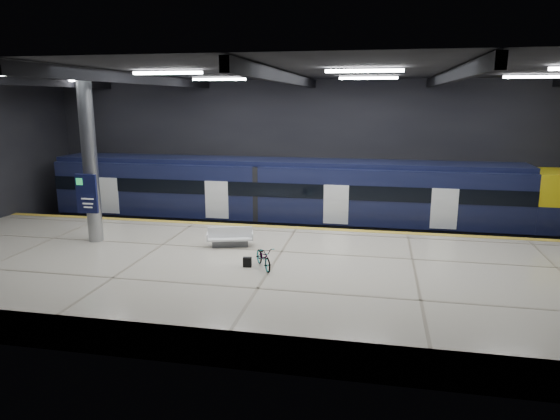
# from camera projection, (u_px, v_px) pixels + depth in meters

# --- Properties ---
(ground) EXTENTS (30.00, 30.00, 0.00)m
(ground) POSITION_uv_depth(u_px,v_px,m) (286.00, 270.00, 20.82)
(ground) COLOR black
(ground) RESTS_ON ground
(room_shell) EXTENTS (30.10, 16.10, 8.05)m
(room_shell) POSITION_uv_depth(u_px,v_px,m) (286.00, 131.00, 19.58)
(room_shell) COLOR black
(room_shell) RESTS_ON ground
(platform) EXTENTS (30.00, 11.00, 1.10)m
(platform) POSITION_uv_depth(u_px,v_px,m) (274.00, 278.00, 18.30)
(platform) COLOR beige
(platform) RESTS_ON ground
(safety_strip) EXTENTS (30.00, 0.40, 0.01)m
(safety_strip) POSITION_uv_depth(u_px,v_px,m) (297.00, 228.00, 23.21)
(safety_strip) COLOR gold
(safety_strip) RESTS_ON platform
(rails) EXTENTS (30.00, 1.52, 0.16)m
(rails) POSITION_uv_depth(u_px,v_px,m) (305.00, 234.00, 26.07)
(rails) COLOR gray
(rails) RESTS_ON ground
(train) EXTENTS (29.40, 2.84, 3.79)m
(train) POSITION_uv_depth(u_px,v_px,m) (315.00, 197.00, 25.55)
(train) COLOR black
(train) RESTS_ON ground
(bench) EXTENTS (1.99, 1.25, 0.82)m
(bench) POSITION_uv_depth(u_px,v_px,m) (230.00, 239.00, 20.25)
(bench) COLOR #595B60
(bench) RESTS_ON platform
(bicycle) EXTENTS (1.24, 1.61, 0.81)m
(bicycle) POSITION_uv_depth(u_px,v_px,m) (264.00, 257.00, 17.62)
(bicycle) COLOR #99999E
(bicycle) RESTS_ON platform
(pannier_bag) EXTENTS (0.32, 0.21, 0.35)m
(pannier_bag) POSITION_uv_depth(u_px,v_px,m) (247.00, 262.00, 17.79)
(pannier_bag) COLOR black
(pannier_bag) RESTS_ON platform
(info_column) EXTENTS (0.90, 0.78, 6.90)m
(info_column) POSITION_uv_depth(u_px,v_px,m) (90.00, 162.00, 20.37)
(info_column) COLOR #9EA0A5
(info_column) RESTS_ON platform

